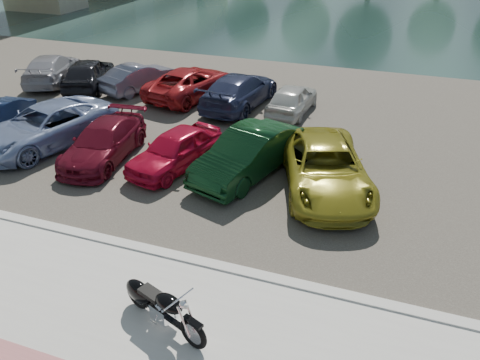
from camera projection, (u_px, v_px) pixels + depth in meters
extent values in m
plane|color=#595447|center=(192.00, 332.00, 9.56)|extent=(200.00, 200.00, 0.00)
cube|color=beige|center=(227.00, 269.00, 11.16)|extent=(60.00, 0.30, 0.14)
cube|color=#413B34|center=(307.00, 129.00, 18.57)|extent=(60.00, 18.00, 0.04)
cube|color=#192D2C|center=(376.00, 9.00, 42.35)|extent=(120.00, 40.00, 0.00)
torus|color=black|center=(193.00, 333.00, 8.97)|extent=(0.68, 0.35, 0.68)
torus|color=black|center=(138.00, 295.00, 9.88)|extent=(0.68, 0.35, 0.68)
cylinder|color=#B2B2B7|center=(193.00, 333.00, 8.97)|extent=(0.45, 0.22, 0.46)
cylinder|color=#B2B2B7|center=(138.00, 295.00, 9.88)|extent=(0.45, 0.22, 0.46)
cylinder|color=silver|center=(184.00, 322.00, 8.83)|extent=(0.32, 0.16, 0.63)
cylinder|color=silver|center=(191.00, 315.00, 8.96)|extent=(0.32, 0.16, 0.63)
cylinder|color=silver|center=(179.00, 299.00, 8.81)|extent=(0.29, 0.72, 0.04)
sphere|color=silver|center=(183.00, 304.00, 8.79)|extent=(0.21, 0.21, 0.16)
sphere|color=silver|center=(186.00, 306.00, 8.75)|extent=(0.14, 0.14, 0.11)
cube|color=black|center=(193.00, 322.00, 8.81)|extent=(0.47, 0.29, 0.06)
cube|color=black|center=(165.00, 315.00, 9.46)|extent=(1.16, 0.51, 0.08)
cube|color=silver|center=(163.00, 312.00, 9.45)|extent=(0.53, 0.46, 0.34)
cylinder|color=silver|center=(165.00, 307.00, 9.29)|extent=(0.29, 0.25, 0.27)
cylinder|color=silver|center=(158.00, 302.00, 9.41)|extent=(0.29, 0.25, 0.27)
ellipsoid|color=black|center=(169.00, 303.00, 9.14)|extent=(0.76, 0.57, 0.32)
cube|color=black|center=(151.00, 293.00, 9.46)|extent=(0.61, 0.45, 0.10)
ellipsoid|color=black|center=(139.00, 291.00, 9.80)|extent=(0.80, 0.57, 0.50)
cube|color=black|center=(138.00, 293.00, 9.86)|extent=(0.44, 0.31, 0.30)
cylinder|color=silver|center=(159.00, 305.00, 9.79)|extent=(1.06, 0.47, 0.09)
cylinder|color=silver|center=(159.00, 302.00, 9.75)|extent=(1.06, 0.47, 0.09)
cylinder|color=#B2B2B7|center=(154.00, 322.00, 9.49)|extent=(0.07, 0.14, 0.22)
imported|color=#8294BD|center=(46.00, 126.00, 16.92)|extent=(3.87, 5.74, 1.46)
imported|color=maroon|center=(104.00, 142.00, 15.99)|extent=(2.15, 4.42, 1.24)
imported|color=#BA0C2C|center=(175.00, 150.00, 15.43)|extent=(2.43, 4.04, 1.29)
imported|color=black|center=(248.00, 154.00, 14.94)|extent=(2.81, 4.76, 1.48)
imported|color=olive|center=(325.00, 168.00, 14.17)|extent=(4.01, 5.70, 1.44)
imported|color=#9E9CA5|center=(52.00, 68.00, 23.42)|extent=(3.47, 5.07, 1.36)
imported|color=black|center=(89.00, 73.00, 22.55)|extent=(3.02, 4.60, 1.46)
imported|color=slate|center=(140.00, 77.00, 22.29)|extent=(2.61, 4.11, 1.28)
imported|color=#AF1D21|center=(190.00, 83.00, 21.48)|extent=(3.24, 5.24, 1.35)
imported|color=#282F4F|center=(240.00, 90.00, 20.40)|extent=(2.52, 5.15, 1.44)
imported|color=beige|center=(292.00, 99.00, 19.73)|extent=(1.70, 3.75, 1.25)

